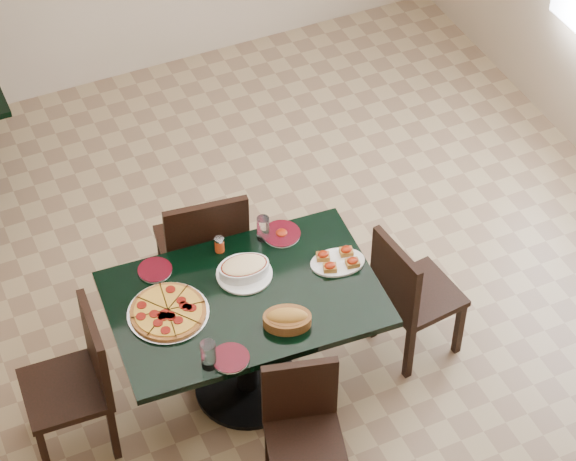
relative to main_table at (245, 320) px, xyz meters
name	(u,v)px	position (x,y,z in m)	size (l,w,h in m)	color
floor	(283,333)	(0.34, 0.27, -0.57)	(5.50, 5.50, 0.00)	#87714E
main_table	(245,320)	(0.00, 0.00, 0.00)	(1.42, 0.96, 0.75)	black
chair_far	(204,248)	(0.00, 0.59, -0.02)	(0.51, 0.51, 0.98)	black
chair_near	(303,425)	(0.03, -0.64, -0.13)	(0.46, 0.46, 0.80)	black
chair_right	(409,292)	(0.91, -0.11, -0.09)	(0.44, 0.44, 0.86)	black
chair_left	(79,377)	(-0.88, 0.05, -0.07)	(0.44, 0.44, 0.90)	black
pepperoni_pizza	(168,312)	(-0.39, 0.05, 0.20)	(0.41, 0.41, 0.04)	#B9BAC1
lasagna_casserole	(244,269)	(0.06, 0.14, 0.23)	(0.29, 0.29, 0.09)	silver
bread_basket	(287,319)	(0.12, -0.26, 0.22)	(0.29, 0.25, 0.10)	brown
bruschetta_platter	(338,260)	(0.53, 0.01, 0.21)	(0.32, 0.25, 0.05)	silver
side_plate_near	(230,358)	(-0.22, -0.35, 0.19)	(0.19, 0.19, 0.02)	silver
side_plate_far_r	(282,234)	(0.35, 0.32, 0.19)	(0.20, 0.20, 0.03)	silver
side_plate_far_l	(155,270)	(-0.35, 0.35, 0.19)	(0.18, 0.18, 0.02)	silver
napkin_setting	(230,358)	(-0.22, -0.34, 0.18)	(0.16, 0.16, 0.01)	white
water_glass_a	(263,228)	(0.26, 0.34, 0.25)	(0.07, 0.07, 0.15)	white
water_glass_b	(208,355)	(-0.32, -0.34, 0.26)	(0.07, 0.07, 0.16)	white
pepper_shaker	(219,244)	(0.01, 0.35, 0.23)	(0.05, 0.05, 0.09)	red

